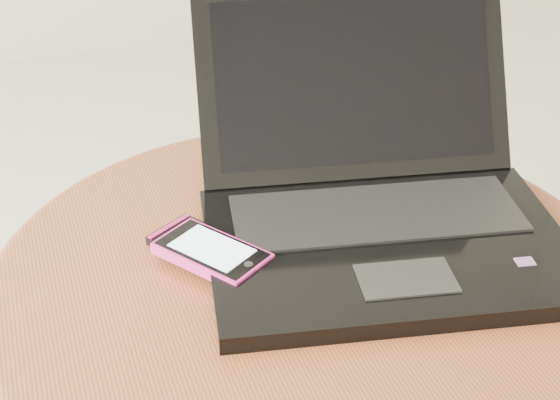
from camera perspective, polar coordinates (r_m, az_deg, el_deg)
name	(u,v)px	position (r m, az deg, el deg)	size (l,w,h in m)	color
table	(307,350)	(0.96, 1.79, -9.96)	(0.67, 0.67, 0.53)	#5B2C1D
laptop	(377,196)	(0.93, 6.49, 0.30)	(0.43, 0.44, 0.22)	black
phone_black	(204,247)	(0.91, -5.07, -3.16)	(0.11, 0.13, 0.01)	black
phone_pink	(212,253)	(0.88, -4.55, -3.55)	(0.12, 0.13, 0.01)	#D62887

